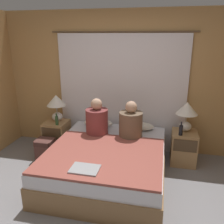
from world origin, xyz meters
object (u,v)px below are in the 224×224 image
at_px(lamp_left, 56,104).
at_px(lamp_right, 187,112).
at_px(laptop_on_bed, 85,169).
at_px(nightstand_right, 183,148).
at_px(person_left_in_bed, 97,120).
at_px(backpack_on_floor, 45,148).
at_px(bed, 108,162).
at_px(beer_bottle_on_left_stand, 57,120).
at_px(beer_bottle_on_right_stand, 181,130).
at_px(nightstand_left, 57,136).
at_px(pillow_right, 139,126).
at_px(person_right_in_bed, 131,123).
at_px(pillow_left, 98,123).

bearing_deg(lamp_left, lamp_right, 0.00).
bearing_deg(laptop_on_bed, nightstand_right, 48.03).
bearing_deg(lamp_left, person_left_in_bed, -20.37).
xyz_separation_m(nightstand_right, backpack_on_floor, (-2.32, -0.40, -0.07)).
relative_size(bed, beer_bottle_on_left_stand, 9.03).
relative_size(beer_bottle_on_right_stand, laptop_on_bed, 0.64).
distance_m(nightstand_left, person_left_in_bed, 1.01).
height_order(pillow_right, beer_bottle_on_left_stand, beer_bottle_on_left_stand).
bearing_deg(nightstand_left, pillow_right, 4.35).
height_order(bed, laptop_on_bed, laptop_on_bed).
relative_size(bed, beer_bottle_on_right_stand, 8.79).
xyz_separation_m(person_right_in_bed, backpack_on_floor, (-1.45, -0.15, -0.52)).
distance_m(bed, laptop_on_bed, 0.78).
xyz_separation_m(person_left_in_bed, beer_bottle_on_right_stand, (1.35, 0.11, -0.10)).
xyz_separation_m(lamp_left, beer_bottle_on_right_stand, (2.21, -0.21, -0.24)).
xyz_separation_m(pillow_left, beer_bottle_on_right_stand, (1.43, -0.25, 0.09)).
bearing_deg(nightstand_left, lamp_left, 90.00).
distance_m(person_right_in_bed, backpack_on_floor, 1.55).
height_order(pillow_right, person_right_in_bed, person_right_in_bed).
relative_size(nightstand_right, lamp_right, 1.13).
bearing_deg(pillow_right, bed, -114.94).
bearing_deg(lamp_right, person_right_in_bed, -159.82).
xyz_separation_m(pillow_left, beer_bottle_on_left_stand, (-0.69, -0.25, 0.08)).
bearing_deg(nightstand_right, bed, -149.36).
relative_size(lamp_left, person_right_in_bed, 0.81).
bearing_deg(lamp_left, person_right_in_bed, -12.65).
relative_size(lamp_left, lamp_right, 1.00).
relative_size(beer_bottle_on_right_stand, backpack_on_floor, 0.60).
xyz_separation_m(beer_bottle_on_left_stand, backpack_on_floor, (-0.12, -0.27, -0.43)).
height_order(nightstand_left, laptop_on_bed, nightstand_left).
bearing_deg(beer_bottle_on_right_stand, laptop_on_bed, -132.96).
distance_m(pillow_right, person_left_in_bed, 0.77).
bearing_deg(pillow_right, person_right_in_bed, -104.28).
relative_size(lamp_left, beer_bottle_on_left_stand, 2.26).
distance_m(pillow_left, laptop_on_bed, 1.53).
relative_size(bed, backpack_on_floor, 5.25).
xyz_separation_m(nightstand_left, pillow_left, (0.78, 0.11, 0.28)).
xyz_separation_m(pillow_right, backpack_on_floor, (-1.55, -0.52, -0.34)).
xyz_separation_m(nightstand_right, beer_bottle_on_left_stand, (-2.20, -0.13, 0.36)).
relative_size(nightstand_left, person_left_in_bed, 0.90).
relative_size(nightstand_left, pillow_right, 1.05).
bearing_deg(nightstand_right, pillow_left, 175.65).
xyz_separation_m(person_right_in_bed, beer_bottle_on_left_stand, (-1.33, 0.11, -0.09)).
relative_size(bed, nightstand_right, 3.55).
bearing_deg(bed, beer_bottle_on_left_stand, 152.81).
distance_m(pillow_right, beer_bottle_on_right_stand, 0.74).
bearing_deg(pillow_left, pillow_right, 0.00).
relative_size(nightstand_right, laptop_on_bed, 1.60).
xyz_separation_m(bed, nightstand_right, (1.14, 0.68, 0.03)).
height_order(nightstand_right, pillow_right, pillow_right).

